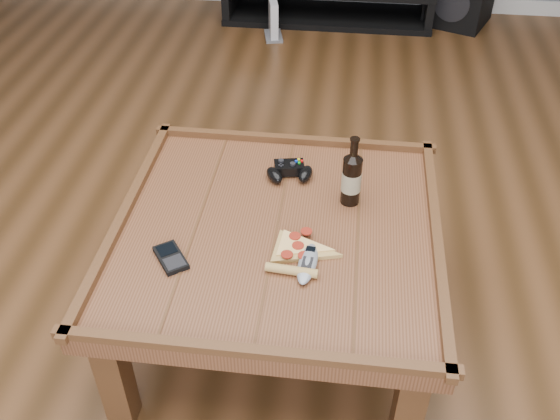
# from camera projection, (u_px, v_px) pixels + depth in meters

# --- Properties ---
(ground) EXTENTS (6.00, 6.00, 0.00)m
(ground) POSITION_uv_depth(u_px,v_px,m) (277.00, 324.00, 2.21)
(ground) COLOR #3F2712
(ground) RESTS_ON ground
(coffee_table) EXTENTS (1.03, 1.03, 0.48)m
(coffee_table) POSITION_uv_depth(u_px,v_px,m) (277.00, 242.00, 1.96)
(coffee_table) COLOR #4F2C16
(coffee_table) RESTS_ON ground
(beer_bottle) EXTENTS (0.06, 0.06, 0.24)m
(beer_bottle) POSITION_uv_depth(u_px,v_px,m) (352.00, 177.00, 1.97)
(beer_bottle) COLOR black
(beer_bottle) RESTS_ON coffee_table
(game_controller) EXTENTS (0.18, 0.13, 0.05)m
(game_controller) POSITION_uv_depth(u_px,v_px,m) (290.00, 171.00, 2.12)
(game_controller) COLOR black
(game_controller) RESTS_ON coffee_table
(pizza_slice) EXTENTS (0.19, 0.28, 0.03)m
(pizza_slice) POSITION_uv_depth(u_px,v_px,m) (297.00, 251.00, 1.83)
(pizza_slice) COLOR tan
(pizza_slice) RESTS_ON coffee_table
(smartphone) EXTENTS (0.13, 0.14, 0.02)m
(smartphone) POSITION_uv_depth(u_px,v_px,m) (171.00, 258.00, 1.81)
(smartphone) COLOR black
(smartphone) RESTS_ON coffee_table
(remote_control) EXTENTS (0.07, 0.18, 0.03)m
(remote_control) POSITION_uv_depth(u_px,v_px,m) (308.00, 263.00, 1.79)
(remote_control) COLOR gray
(remote_control) RESTS_ON coffee_table
(game_console) EXTENTS (0.15, 0.21, 0.24)m
(game_console) POSITION_uv_depth(u_px,v_px,m) (273.00, 21.00, 4.01)
(game_console) COLOR slate
(game_console) RESTS_ON ground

